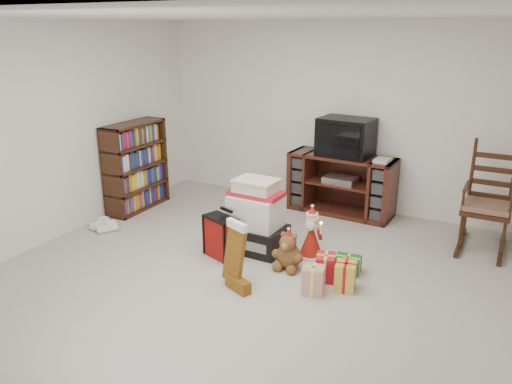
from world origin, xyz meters
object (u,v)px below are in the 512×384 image
(mrs_claus_figurine, at_px, (255,228))
(crt_television, at_px, (346,137))
(bookshelf, at_px, (136,168))
(red_suitcase, at_px, (221,237))
(gift_cluster, at_px, (332,272))
(tv_stand, at_px, (341,184))
(sneaker_pair, at_px, (104,227))
(gift_pile, at_px, (256,220))
(santa_figurine, at_px, (311,238))
(rocking_chair, at_px, (486,211))
(teddy_bear, at_px, (289,253))

(mrs_claus_figurine, height_order, crt_television, crt_television)
(bookshelf, bearing_deg, red_suitcase, -24.15)
(bookshelf, bearing_deg, gift_cluster, -14.63)
(gift_cluster, bearing_deg, tv_stand, 106.05)
(mrs_claus_figurine, relative_size, sneaker_pair, 1.82)
(gift_pile, xyz_separation_m, santa_figurine, (0.63, 0.10, -0.13))
(tv_stand, distance_m, sneaker_pair, 3.13)
(gift_pile, bearing_deg, rocking_chair, 31.77)
(tv_stand, height_order, red_suitcase, tv_stand)
(red_suitcase, relative_size, gift_cluster, 0.72)
(rocking_chair, bearing_deg, sneaker_pair, -157.90)
(tv_stand, bearing_deg, bookshelf, -152.85)
(rocking_chair, bearing_deg, bookshelf, -168.75)
(gift_pile, bearing_deg, teddy_bear, -24.00)
(santa_figurine, bearing_deg, gift_pile, -170.81)
(gift_pile, bearing_deg, sneaker_pair, -166.88)
(mrs_claus_figurine, relative_size, gift_cluster, 0.81)
(rocking_chair, bearing_deg, tv_stand, 170.86)
(red_suitcase, distance_m, santa_figurine, 0.99)
(crt_television, bearing_deg, rocking_chair, -4.34)
(gift_pile, relative_size, teddy_bear, 2.05)
(rocking_chair, xyz_separation_m, gift_cluster, (-1.25, -1.61, -0.32))
(bookshelf, distance_m, gift_cluster, 3.25)
(teddy_bear, relative_size, crt_television, 0.55)
(santa_figurine, xyz_separation_m, mrs_claus_figurine, (-0.66, -0.05, 0.01))
(crt_television, bearing_deg, mrs_claus_figurine, -103.00)
(santa_figurine, height_order, gift_cluster, santa_figurine)
(sneaker_pair, bearing_deg, bookshelf, 115.86)
(red_suitcase, height_order, gift_cluster, red_suitcase)
(rocking_chair, relative_size, teddy_bear, 3.19)
(teddy_bear, relative_size, mrs_claus_figurine, 0.64)
(red_suitcase, bearing_deg, santa_figurine, 47.77)
(rocking_chair, height_order, crt_television, crt_television)
(tv_stand, height_order, gift_cluster, tv_stand)
(bookshelf, xyz_separation_m, sneaker_pair, (0.14, -0.84, -0.53))
(mrs_claus_figurine, bearing_deg, bookshelf, 168.21)
(red_suitcase, bearing_deg, gift_cluster, 21.23)
(red_suitcase, relative_size, mrs_claus_figurine, 0.89)
(bookshelf, relative_size, mrs_claus_figurine, 1.93)
(gift_cluster, bearing_deg, santa_figurine, 132.11)
(tv_stand, distance_m, teddy_bear, 1.86)
(mrs_claus_figurine, bearing_deg, sneaker_pair, -167.93)
(gift_cluster, bearing_deg, rocking_chair, 52.05)
(gift_pile, bearing_deg, crt_television, 75.30)
(tv_stand, relative_size, gift_cluster, 1.85)
(gift_cluster, bearing_deg, mrs_claus_figurine, 160.02)
(tv_stand, height_order, mrs_claus_figurine, tv_stand)
(gift_pile, distance_m, gift_cluster, 1.10)
(gift_pile, xyz_separation_m, gift_cluster, (1.02, -0.34, -0.24))
(santa_figurine, distance_m, crt_television, 1.70)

